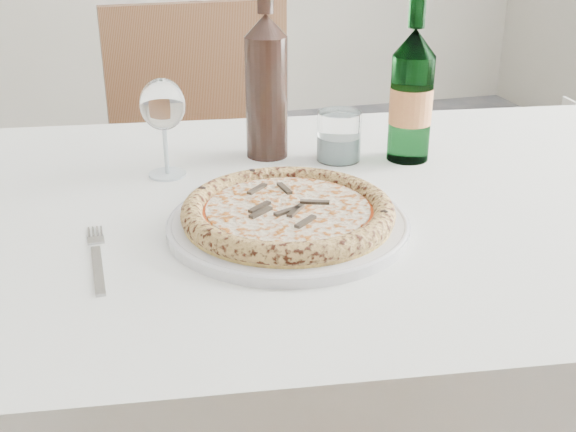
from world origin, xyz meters
The scene contains 9 objects.
dining_table centered at (0.24, -0.06, 0.67)m, with size 1.60×1.06×0.76m.
chair_far centered at (0.27, 0.70, 0.53)m, with size 0.49×0.49×0.93m.
plate centered at (0.24, -0.16, 0.76)m, with size 0.33×0.33×0.02m.
pizza centered at (0.24, -0.16, 0.78)m, with size 0.29×0.29×0.03m.
fork centered at (-0.01, -0.19, 0.76)m, with size 0.02×0.18×0.00m.
wine_glass centered at (0.11, 0.09, 0.87)m, with size 0.07×0.07×0.16m.
tumbler centered at (0.40, 0.09, 0.79)m, with size 0.07×0.07×0.08m.
beer_bottle centered at (0.51, 0.06, 0.87)m, with size 0.07×0.07×0.28m.
wine_bottle centered at (0.29, 0.14, 0.88)m, with size 0.07×0.07×0.29m.
Camera 1 is at (0.00, -1.02, 1.17)m, focal length 45.00 mm.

